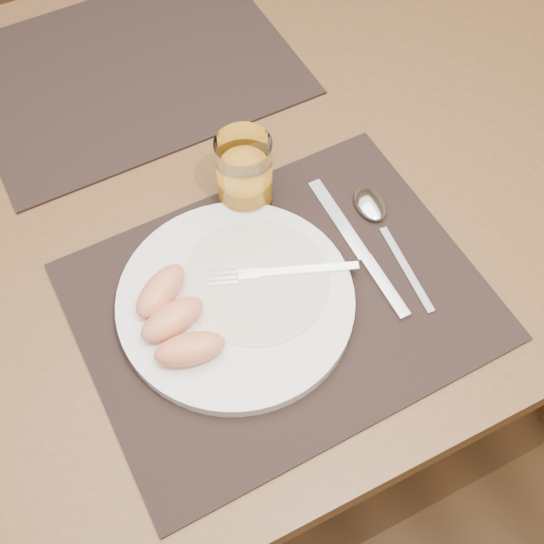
{
  "coord_description": "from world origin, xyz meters",
  "views": [
    {
      "loc": [
        -0.16,
        -0.56,
        1.44
      ],
      "look_at": [
        0.02,
        -0.19,
        0.77
      ],
      "focal_mm": 45.0,
      "sensor_mm": 36.0,
      "label": 1
    }
  ],
  "objects_px": {
    "placemat_near": "(281,301)",
    "fork": "(270,273)",
    "plate": "(236,301)",
    "knife": "(365,257)",
    "table": "(196,214)",
    "spoon": "(375,213)",
    "placemat_far": "(132,69)",
    "juice_glass": "(244,176)"
  },
  "relations": [
    {
      "from": "placemat_near",
      "to": "placemat_far",
      "type": "distance_m",
      "value": 0.44
    },
    {
      "from": "placemat_near",
      "to": "table",
      "type": "bearing_deg",
      "value": 95.27
    },
    {
      "from": "placemat_far",
      "to": "knife",
      "type": "bearing_deg",
      "value": -72.7
    },
    {
      "from": "knife",
      "to": "juice_glass",
      "type": "bearing_deg",
      "value": 121.71
    },
    {
      "from": "knife",
      "to": "table",
      "type": "bearing_deg",
      "value": 122.45
    },
    {
      "from": "placemat_far",
      "to": "spoon",
      "type": "xyz_separation_m",
      "value": [
        0.18,
        -0.38,
        0.01
      ]
    },
    {
      "from": "plate",
      "to": "knife",
      "type": "height_order",
      "value": "plate"
    },
    {
      "from": "placemat_far",
      "to": "juice_glass",
      "type": "bearing_deg",
      "value": -80.96
    },
    {
      "from": "fork",
      "to": "juice_glass",
      "type": "bearing_deg",
      "value": 77.76
    },
    {
      "from": "placemat_far",
      "to": "fork",
      "type": "bearing_deg",
      "value": -87.23
    },
    {
      "from": "spoon",
      "to": "table",
      "type": "bearing_deg",
      "value": 137.43
    },
    {
      "from": "spoon",
      "to": "juice_glass",
      "type": "xyz_separation_m",
      "value": [
        -0.13,
        0.09,
        0.04
      ]
    },
    {
      "from": "placemat_near",
      "to": "juice_glass",
      "type": "height_order",
      "value": "juice_glass"
    },
    {
      "from": "table",
      "to": "placemat_near",
      "type": "height_order",
      "value": "placemat_near"
    },
    {
      "from": "fork",
      "to": "spoon",
      "type": "relative_size",
      "value": 0.88
    },
    {
      "from": "fork",
      "to": "knife",
      "type": "bearing_deg",
      "value": -11.33
    },
    {
      "from": "table",
      "to": "fork",
      "type": "height_order",
      "value": "fork"
    },
    {
      "from": "knife",
      "to": "juice_glass",
      "type": "height_order",
      "value": "juice_glass"
    },
    {
      "from": "table",
      "to": "juice_glass",
      "type": "distance_m",
      "value": 0.16
    },
    {
      "from": "placemat_far",
      "to": "knife",
      "type": "distance_m",
      "value": 0.45
    },
    {
      "from": "knife",
      "to": "plate",
      "type": "bearing_deg",
      "value": 175.8
    },
    {
      "from": "plate",
      "to": "fork",
      "type": "height_order",
      "value": "fork"
    },
    {
      "from": "placemat_near",
      "to": "plate",
      "type": "height_order",
      "value": "plate"
    },
    {
      "from": "placemat_far",
      "to": "fork",
      "type": "height_order",
      "value": "fork"
    },
    {
      "from": "fork",
      "to": "knife",
      "type": "xyz_separation_m",
      "value": [
        0.12,
        -0.02,
        -0.02
      ]
    },
    {
      "from": "table",
      "to": "spoon",
      "type": "xyz_separation_m",
      "value": [
        0.18,
        -0.16,
        0.09
      ]
    },
    {
      "from": "table",
      "to": "spoon",
      "type": "relative_size",
      "value": 7.29
    },
    {
      "from": "table",
      "to": "placemat_far",
      "type": "height_order",
      "value": "placemat_far"
    },
    {
      "from": "knife",
      "to": "spoon",
      "type": "xyz_separation_m",
      "value": [
        0.04,
        0.05,
        0.0
      ]
    },
    {
      "from": "fork",
      "to": "juice_glass",
      "type": "distance_m",
      "value": 0.13
    },
    {
      "from": "table",
      "to": "placemat_far",
      "type": "distance_m",
      "value": 0.24
    },
    {
      "from": "spoon",
      "to": "placemat_near",
      "type": "bearing_deg",
      "value": -160.77
    },
    {
      "from": "knife",
      "to": "placemat_far",
      "type": "bearing_deg",
      "value": 107.3
    },
    {
      "from": "plate",
      "to": "fork",
      "type": "relative_size",
      "value": 1.6
    },
    {
      "from": "placemat_near",
      "to": "fork",
      "type": "height_order",
      "value": "fork"
    },
    {
      "from": "placemat_near",
      "to": "placemat_far",
      "type": "bearing_deg",
      "value": 92.53
    },
    {
      "from": "plate",
      "to": "knife",
      "type": "bearing_deg",
      "value": -4.2
    },
    {
      "from": "plate",
      "to": "placemat_far",
      "type": "bearing_deg",
      "value": 86.13
    },
    {
      "from": "placemat_far",
      "to": "juice_glass",
      "type": "relative_size",
      "value": 4.37
    },
    {
      "from": "spoon",
      "to": "knife",
      "type": "bearing_deg",
      "value": -131.22
    },
    {
      "from": "fork",
      "to": "knife",
      "type": "distance_m",
      "value": 0.12
    },
    {
      "from": "spoon",
      "to": "juice_glass",
      "type": "bearing_deg",
      "value": 144.36
    }
  ]
}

